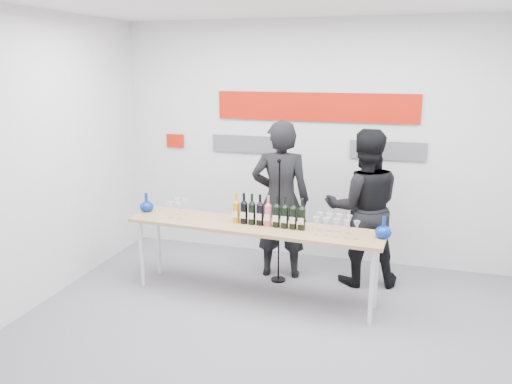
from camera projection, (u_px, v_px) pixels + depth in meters
ground at (273, 329)px, 4.77m from camera, size 5.00×5.00×0.00m
back_wall at (314, 143)px, 6.26m from camera, size 5.00×0.04×3.00m
signage at (310, 119)px, 6.17m from camera, size 3.38×0.02×0.79m
tasting_table at (253, 230)px, 5.27m from camera, size 2.76×0.71×0.82m
wine_bottles at (268, 211)px, 5.17m from camera, size 0.80×0.12×0.33m
decanter_left at (146, 202)px, 5.71m from camera, size 0.16×0.16×0.21m
decanter_right at (384, 227)px, 4.84m from camera, size 0.16×0.16×0.21m
glasses_left at (178, 208)px, 5.52m from camera, size 0.17×0.23×0.18m
glasses_right at (335, 225)px, 4.93m from camera, size 0.46×0.25×0.18m
presenter_left at (281, 200)px, 5.79m from camera, size 0.74×0.55×1.86m
presenter_right at (363, 208)px, 5.60m from camera, size 1.00×0.86×1.79m
mic_stand at (279, 245)px, 5.73m from camera, size 0.17×0.17×1.45m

